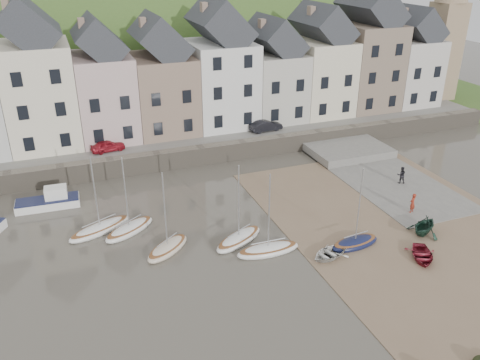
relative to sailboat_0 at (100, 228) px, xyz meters
name	(u,v)px	position (x,y,z in m)	size (l,w,h in m)	color
ground	(270,252)	(10.88, -7.15, -0.26)	(160.00, 160.00, 0.00)	#4B463B
quay_land	(166,114)	(10.88, 24.85, 0.49)	(90.00, 30.00, 1.50)	#405F26
quay_street	(191,138)	(10.88, 13.35, 1.29)	(70.00, 7.00, 0.10)	slate
seawall	(201,155)	(10.88, 9.85, 0.64)	(70.00, 1.20, 1.80)	slate
beach	(400,224)	(21.88, -7.15, -0.23)	(18.00, 26.00, 0.06)	#79614A
slipway	(381,176)	(25.88, 0.85, -0.20)	(8.00, 18.00, 0.12)	slate
hillside	(112,171)	(5.88, 52.85, -18.25)	(134.40, 84.00, 84.00)	#405F26
townhouse_terrace	(196,74)	(12.64, 16.85, 7.06)	(61.05, 8.00, 13.93)	white
church_spire	(447,23)	(45.43, 16.85, 10.80)	(4.00, 4.00, 18.00)	#997F60
sailboat_0	(100,228)	(0.00, 0.00, 0.00)	(5.32, 3.58, 6.32)	white
sailboat_1	(130,229)	(2.07, -0.86, 0.00)	(4.60, 3.71, 6.32)	white
sailboat_2	(168,248)	(4.16, -4.45, 0.01)	(4.08, 3.66, 6.32)	beige
sailboat_3	(268,250)	(10.71, -7.15, 0.00)	(4.66, 1.61, 6.32)	white
sailboat_4	(239,239)	(9.29, -5.09, 0.00)	(4.69, 3.48, 6.32)	white
sailboat_5	(355,243)	(16.91, -8.54, 0.01)	(4.01, 1.91, 6.32)	#13193D
motorboat_2	(50,201)	(-3.39, 5.51, 0.32)	(5.10, 1.98, 1.70)	white
rowboat_white	(329,253)	(14.38, -9.21, 0.09)	(2.02, 2.84, 0.59)	silver
rowboat_green	(424,225)	(22.55, -9.02, 0.53)	(2.40, 2.78, 1.46)	#173427
rowboat_red	(422,255)	(20.26, -11.68, 0.10)	(2.06, 2.89, 0.60)	maroon
person_red	(413,203)	(23.84, -6.01, 0.68)	(0.60, 0.39, 1.65)	maroon
person_dark	(401,175)	(26.46, -1.16, 0.65)	(0.77, 0.60, 1.59)	black
car_left	(108,146)	(2.33, 12.35, 1.89)	(1.30, 3.23, 1.10)	maroon
car_right	(266,126)	(18.98, 12.35, 1.93)	(1.25, 3.59, 1.18)	black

